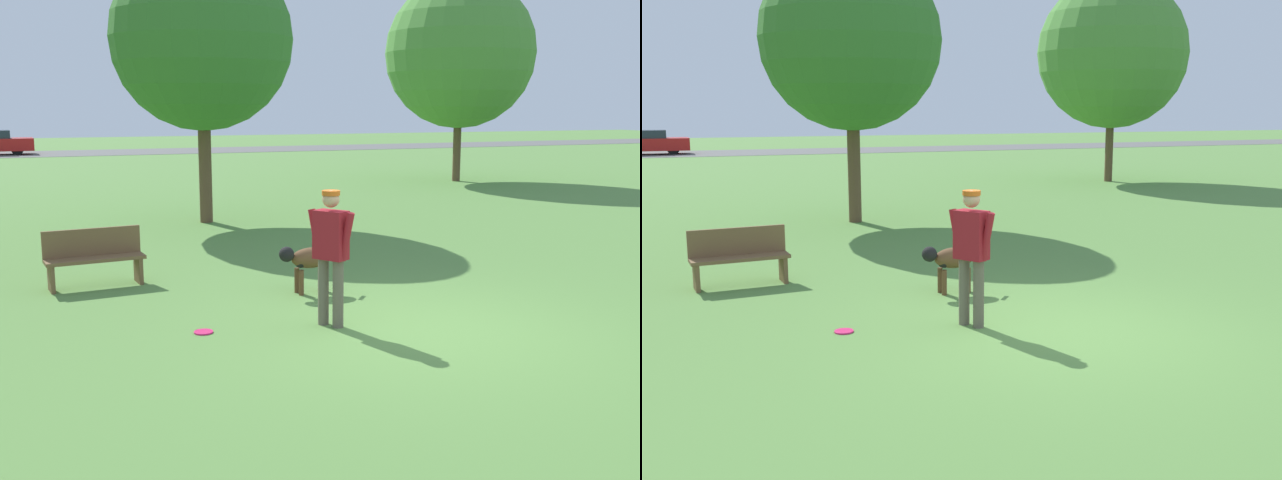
# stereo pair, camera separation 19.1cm
# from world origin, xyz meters

# --- Properties ---
(ground_plane) EXTENTS (120.00, 120.00, 0.00)m
(ground_plane) POSITION_xyz_m (0.00, 0.00, 0.00)
(ground_plane) COLOR #56843D
(far_road_strip) EXTENTS (120.00, 6.00, 0.01)m
(far_road_strip) POSITION_xyz_m (0.00, 37.12, 0.01)
(far_road_strip) COLOR #5B5B59
(far_road_strip) RESTS_ON ground_plane
(person) EXTENTS (0.42, 0.60, 1.63)m
(person) POSITION_xyz_m (-0.91, 0.57, 0.96)
(person) COLOR #665B4C
(person) RESTS_ON ground_plane
(dog) EXTENTS (0.96, 0.32, 0.69)m
(dog) POSITION_xyz_m (-0.60, 2.17, 0.48)
(dog) COLOR brown
(dog) RESTS_ON ground_plane
(frisbee) EXTENTS (0.23, 0.23, 0.02)m
(frisbee) POSITION_xyz_m (-2.40, 0.85, 0.01)
(frisbee) COLOR #E52366
(frisbee) RESTS_ON ground_plane
(tree_mid_center) EXTENTS (4.01, 4.01, 6.06)m
(tree_mid_center) POSITION_xyz_m (-0.37, 9.17, 4.05)
(tree_mid_center) COLOR brown
(tree_mid_center) RESTS_ON ground_plane
(tree_far_right) EXTENTS (5.14, 5.14, 6.98)m
(tree_far_right) POSITION_xyz_m (10.06, 15.29, 4.41)
(tree_far_right) COLOR brown
(tree_far_right) RESTS_ON ground_plane
(park_bench) EXTENTS (1.43, 0.53, 0.84)m
(park_bench) POSITION_xyz_m (-3.33, 3.72, 0.45)
(park_bench) COLOR brown
(park_bench) RESTS_ON ground_plane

